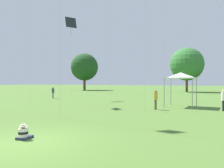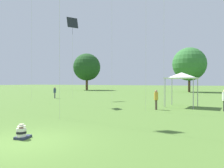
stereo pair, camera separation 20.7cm
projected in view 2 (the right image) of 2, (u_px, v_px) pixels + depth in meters
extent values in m
plane|color=#4C702D|center=(24.00, 143.00, 7.92)|extent=(300.00, 300.00, 0.00)
cube|color=#282D47|center=(23.00, 137.00, 8.54)|extent=(0.57, 0.65, 0.10)
cylinder|color=silver|center=(21.00, 132.00, 8.44)|extent=(0.43, 0.43, 0.32)
cylinder|color=black|center=(21.00, 132.00, 8.44)|extent=(0.45, 0.45, 0.09)
sphere|color=#A37556|center=(21.00, 126.00, 8.44)|extent=(0.18, 0.18, 0.18)
cylinder|color=beige|center=(21.00, 126.00, 8.44)|extent=(0.31, 0.31, 0.01)
cylinder|color=beige|center=(21.00, 125.00, 8.44)|extent=(0.19, 0.19, 0.08)
cylinder|color=slate|center=(55.00, 96.00, 29.86)|extent=(0.20, 0.20, 0.76)
cylinder|color=#334260|center=(55.00, 91.00, 29.85)|extent=(0.36, 0.36, 0.60)
sphere|color=#A37556|center=(55.00, 88.00, 29.85)|extent=(0.21, 0.21, 0.21)
cylinder|color=brown|center=(156.00, 105.00, 17.49)|extent=(0.26, 0.26, 0.78)
cylinder|color=gold|center=(156.00, 96.00, 17.49)|extent=(0.47, 0.47, 0.62)
sphere|color=#A37556|center=(156.00, 91.00, 17.48)|extent=(0.21, 0.21, 0.21)
cube|color=white|center=(182.00, 78.00, 19.44)|extent=(2.78, 2.78, 0.08)
cone|color=white|center=(182.00, 75.00, 19.44)|extent=(2.64, 2.64, 0.47)
cylinder|color=#99999E|center=(172.00, 92.00, 21.05)|extent=(0.07, 0.07, 2.53)
cylinder|color=#99999E|center=(198.00, 93.00, 19.89)|extent=(0.07, 0.07, 2.53)
cylinder|color=#99999E|center=(165.00, 93.00, 19.01)|extent=(0.07, 0.07, 2.53)
cylinder|color=#99999E|center=(193.00, 94.00, 17.85)|extent=(0.07, 0.07, 2.53)
cylinder|color=#BCB7A8|center=(32.00, 31.00, 24.19)|extent=(0.01, 0.01, 15.70)
cylinder|color=#BCB7A8|center=(112.00, 31.00, 20.41)|extent=(0.01, 0.01, 14.08)
cylinder|color=#BCB7A8|center=(164.00, 42.00, 15.91)|extent=(0.01, 0.01, 10.33)
cylinder|color=#BCB7A8|center=(146.00, 28.00, 16.82)|extent=(0.01, 0.01, 12.74)
cube|color=#1E2328|center=(72.00, 23.00, 28.58)|extent=(1.16, 1.48, 1.42)
cylinder|color=#1E2328|center=(72.00, 30.00, 28.59)|extent=(0.02, 0.02, 1.02)
cylinder|color=#BCB7A8|center=(73.00, 61.00, 28.62)|extent=(0.01, 0.01, 10.03)
cylinder|color=brown|center=(189.00, 83.00, 49.27)|extent=(0.53, 0.53, 4.25)
sphere|color=#337033|center=(189.00, 64.00, 49.24)|extent=(7.50, 7.50, 7.50)
cylinder|color=brown|center=(87.00, 82.00, 61.34)|extent=(0.67, 0.67, 4.40)
sphere|color=#1E471E|center=(87.00, 67.00, 61.31)|extent=(7.63, 7.63, 7.63)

